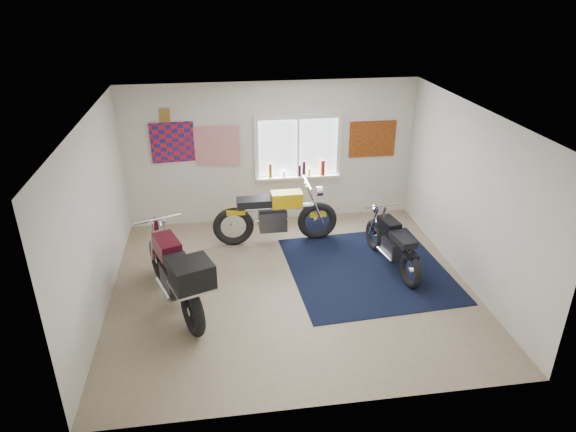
{
  "coord_description": "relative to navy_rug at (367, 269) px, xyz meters",
  "views": [
    {
      "loc": [
        -1.03,
        -6.72,
        4.4
      ],
      "look_at": [
        0.01,
        0.4,
        1.02
      ],
      "focal_mm": 32.0,
      "sensor_mm": 36.0,
      "label": 1
    }
  ],
  "objects": [
    {
      "name": "room_shell",
      "position": [
        -1.32,
        -0.3,
        1.63
      ],
      "size": [
        5.5,
        5.5,
        5.5
      ],
      "color": "white",
      "rests_on": "ground"
    },
    {
      "name": "flag_display",
      "position": [
        -3.22,
        2.18,
        2.14
      ],
      "size": [
        1.6,
        0.1,
        1.17
      ],
      "color": "red",
      "rests_on": "room_shell"
    },
    {
      "name": "yellow_triumph",
      "position": [
        -1.38,
        1.2,
        0.49
      ],
      "size": [
        2.25,
        0.67,
        1.13
      ],
      "rotation": [
        0.0,
        0.0,
        0.01
      ],
      "color": "black",
      "rests_on": "ground"
    },
    {
      "name": "ground",
      "position": [
        -1.32,
        -0.3,
        -0.01
      ],
      "size": [
        5.5,
        5.5,
        0.0
      ],
      "primitive_type": "plane",
      "color": "#9E896B",
      "rests_on": "ground"
    },
    {
      "name": "oil_bottles",
      "position": [
        -0.74,
        2.1,
        1.03
      ],
      "size": [
        1.09,
        0.09,
        0.3
      ],
      "color": "#875913",
      "rests_on": "window_assembly"
    },
    {
      "name": "window_assembly",
      "position": [
        -0.82,
        2.17,
        1.36
      ],
      "size": [
        1.66,
        0.17,
        1.26
      ],
      "color": "white",
      "rests_on": "room_shell"
    },
    {
      "name": "triumph_poster",
      "position": [
        0.63,
        2.18,
        1.54
      ],
      "size": [
        0.9,
        0.03,
        0.7
      ],
      "primitive_type": "cube",
      "color": "#A54C14",
      "rests_on": "room_shell"
    },
    {
      "name": "black_chrome_bike",
      "position": [
        0.4,
        0.04,
        0.4
      ],
      "size": [
        0.56,
        1.81,
        0.93
      ],
      "rotation": [
        0.0,
        0.0,
        1.73
      ],
      "color": "black",
      "rests_on": "navy_rug"
    },
    {
      "name": "maroon_tourer",
      "position": [
        -3.0,
        -0.7,
        0.6
      ],
      "size": [
        1.17,
        2.24,
        1.17
      ],
      "rotation": [
        0.0,
        0.0,
        1.93
      ],
      "color": "black",
      "rests_on": "ground"
    },
    {
      "name": "navy_rug",
      "position": [
        0.0,
        0.0,
        0.0
      ],
      "size": [
        2.65,
        2.74,
        0.01
      ],
      "primitive_type": "cube",
      "rotation": [
        0.0,
        0.0,
        0.06
      ],
      "color": "black",
      "rests_on": "ground"
    }
  ]
}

